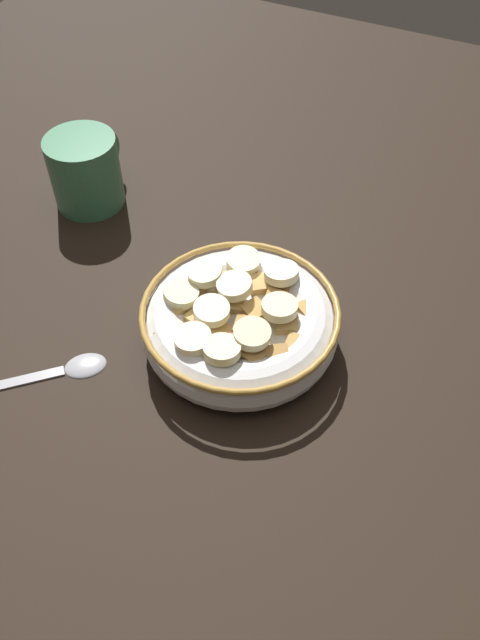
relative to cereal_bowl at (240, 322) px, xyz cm
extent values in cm
cube|color=black|center=(0.00, -0.04, -3.65)|extent=(138.30, 138.30, 2.00)
cylinder|color=white|center=(0.00, -0.04, -2.35)|extent=(10.08, 10.08, 0.60)
torus|color=white|center=(0.00, -0.04, -0.36)|extent=(18.32, 18.32, 4.57)
torus|color=#B28438|center=(0.00, -0.04, 1.62)|extent=(18.37, 18.37, 0.60)
cylinder|color=white|center=(0.00, -0.04, 0.50)|extent=(15.58, 15.58, 0.40)
cube|color=#AD7F42|center=(5.27, -2.10, 1.13)|extent=(2.35, 2.42, 1.13)
cube|color=tan|center=(3.06, 2.48, 1.27)|extent=(2.21, 2.24, 0.98)
cube|color=tan|center=(4.22, 0.02, 1.19)|extent=(2.86, 2.84, 1.09)
cube|color=tan|center=(-2.01, 3.15, 1.13)|extent=(2.48, 2.49, 0.95)
cube|color=#B78947|center=(5.83, 1.74, 1.17)|extent=(2.47, 2.45, 0.98)
cube|color=#B78947|center=(-3.69, -3.19, 1.19)|extent=(2.44, 2.43, 0.93)
cube|color=tan|center=(0.80, -4.36, 1.11)|extent=(2.64, 2.63, 0.96)
cube|color=#AD7F42|center=(-1.24, -1.18, 1.32)|extent=(2.34, 2.34, 0.90)
cube|color=tan|center=(0.98, 1.21, 1.05)|extent=(2.56, 2.51, 1.08)
cube|color=tan|center=(0.93, -1.06, 1.24)|extent=(2.70, 2.74, 1.14)
cube|color=#B78947|center=(1.35, 5.29, 1.17)|extent=(2.37, 2.32, 1.03)
cube|color=tan|center=(-2.92, 0.58, 1.08)|extent=(2.73, 2.76, 1.08)
cube|color=tan|center=(-1.28, -6.15, 1.32)|extent=(2.12, 2.12, 0.90)
cube|color=#AD7F42|center=(-5.16, 1.76, 1.27)|extent=(2.12, 2.13, 0.92)
cube|color=#AD7F42|center=(-4.79, 4.64, 1.15)|extent=(2.25, 2.27, 0.93)
cube|color=tan|center=(3.16, -5.62, 1.32)|extent=(2.78, 2.79, 0.95)
cube|color=#B78947|center=(2.96, -2.29, 1.21)|extent=(2.25, 2.15, 1.18)
cube|color=#AD7F42|center=(-3.42, -1.16, 1.22)|extent=(2.77, 2.76, 0.96)
cube|color=#AD7F42|center=(-3.05, -5.09, 1.31)|extent=(2.77, 2.79, 1.03)
cube|color=tan|center=(-1.69, 5.50, 1.32)|extent=(2.54, 2.60, 1.16)
cylinder|color=#F9EFC6|center=(1.72, 1.35, 2.65)|extent=(4.37, 4.40, 1.40)
cylinder|color=#F4EABC|center=(-5.17, 1.98, 2.25)|extent=(4.40, 4.40, 1.11)
cylinder|color=#F9EFC6|center=(5.54, 2.25, 2.10)|extent=(3.58, 3.58, 1.40)
cylinder|color=#F9EFC6|center=(-1.68, 1.97, 2.40)|extent=(3.65, 3.66, 1.19)
cylinder|color=beige|center=(1.27, -3.36, 2.43)|extent=(4.64, 4.62, 1.19)
cylinder|color=beige|center=(-0.84, 5.57, 2.06)|extent=(4.68, 4.70, 1.32)
cylinder|color=beige|center=(-5.16, -0.81, 2.32)|extent=(3.75, 3.71, 1.41)
cylinder|color=#F9EFC6|center=(5.48, -1.74, 2.28)|extent=(3.81, 3.80, 1.54)
cylinder|color=#F4EABC|center=(2.07, 4.61, 2.65)|extent=(4.68, 4.66, 1.30)
cylinder|color=beige|center=(-2.64, -2.47, 2.53)|extent=(4.10, 4.12, 1.20)
ellipsoid|color=#A5A5AD|center=(-8.96, 11.55, -2.25)|extent=(4.76, 4.82, 0.80)
cube|color=#A5A5AD|center=(-13.87, 16.89, -2.47)|extent=(7.93, 8.49, 0.36)
cylinder|color=#3F7F59|center=(11.37, 24.69, 1.46)|extent=(7.92, 7.92, 8.22)
torus|color=#3F7F59|center=(15.33, 24.69, 1.46)|extent=(5.40, 0.80, 5.40)
camera|label=1|loc=(-34.61, -16.67, 45.21)|focal=35.98mm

